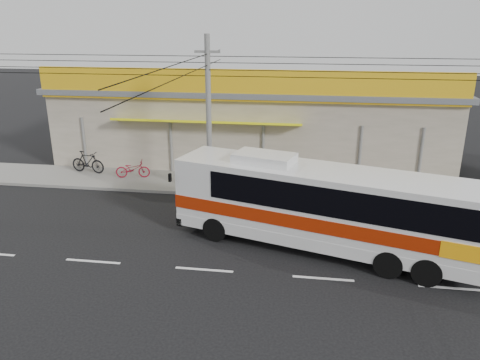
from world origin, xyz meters
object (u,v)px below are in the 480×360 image
at_px(motorbike_red, 133,169).
at_px(motorbike_dark, 88,162).
at_px(utility_pole, 208,65).
at_px(coach_bus, 327,204).

bearing_deg(motorbike_red, motorbike_dark, 69.56).
distance_m(motorbike_red, utility_pole, 7.46).
bearing_deg(motorbike_dark, coach_bus, -109.78).
distance_m(coach_bus, motorbike_red, 11.87).
distance_m(motorbike_red, motorbike_dark, 2.75).
bearing_deg(coach_bus, motorbike_red, 162.98).
bearing_deg(coach_bus, utility_pole, 155.49).
bearing_deg(motorbike_dark, motorbike_red, -90.19).
bearing_deg(utility_pole, coach_bus, -41.17).
distance_m(coach_bus, utility_pole, 8.24).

